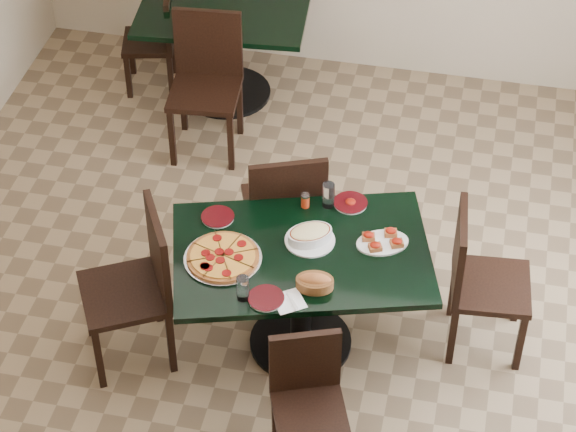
% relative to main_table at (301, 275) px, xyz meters
% --- Properties ---
extents(floor, '(5.50, 5.50, 0.00)m').
position_rel_main_table_xyz_m(floor, '(-0.13, 0.18, -0.57)').
color(floor, '#7F6749').
rests_on(floor, ground).
extents(room_shell, '(5.50, 5.50, 5.50)m').
position_rel_main_table_xyz_m(room_shell, '(0.89, 1.91, 0.60)').
color(room_shell, white).
rests_on(room_shell, floor).
extents(main_table, '(1.59, 1.26, 0.75)m').
position_rel_main_table_xyz_m(main_table, '(0.00, 0.00, 0.00)').
color(main_table, black).
rests_on(main_table, floor).
extents(back_table, '(1.27, 0.97, 0.75)m').
position_rel_main_table_xyz_m(back_table, '(-1.04, 2.33, -0.04)').
color(back_table, black).
rests_on(back_table, floor).
extents(chair_far, '(0.59, 0.59, 0.98)m').
position_rel_main_table_xyz_m(chair_far, '(-0.21, 0.56, -0.02)').
color(chair_far, black).
rests_on(chair_far, floor).
extents(chair_near, '(0.48, 0.48, 0.80)m').
position_rel_main_table_xyz_m(chair_near, '(0.18, -0.72, -0.13)').
color(chair_near, black).
rests_on(chair_near, floor).
extents(chair_right, '(0.48, 0.48, 0.95)m').
position_rel_main_table_xyz_m(chair_right, '(0.96, 0.24, -0.04)').
color(chair_right, black).
rests_on(chair_right, floor).
extents(chair_left, '(0.64, 0.64, 1.01)m').
position_rel_main_table_xyz_m(chair_left, '(-0.87, -0.22, 0.00)').
color(chair_left, black).
rests_on(chair_left, floor).
extents(back_chair_near, '(0.51, 0.51, 1.00)m').
position_rel_main_table_xyz_m(back_chair_near, '(-1.02, 1.76, -0.00)').
color(back_chair_near, black).
rests_on(back_chair_near, floor).
extents(back_chair_left, '(0.45, 0.45, 0.80)m').
position_rel_main_table_xyz_m(back_chair_left, '(-1.56, 2.35, -0.12)').
color(back_chair_left, black).
rests_on(back_chair_left, floor).
extents(pepperoni_pizza, '(0.43, 0.43, 0.04)m').
position_rel_main_table_xyz_m(pepperoni_pizza, '(-0.40, -0.15, 0.20)').
color(pepperoni_pizza, silver).
rests_on(pepperoni_pizza, main_table).
extents(lasagna_casserole, '(0.30, 0.28, 0.09)m').
position_rel_main_table_xyz_m(lasagna_casserole, '(0.03, 0.09, 0.23)').
color(lasagna_casserole, white).
rests_on(lasagna_casserole, main_table).
extents(bread_basket, '(0.22, 0.16, 0.09)m').
position_rel_main_table_xyz_m(bread_basket, '(0.12, -0.25, 0.22)').
color(bread_basket, brown).
rests_on(bread_basket, main_table).
extents(bruschetta_platter, '(0.35, 0.30, 0.05)m').
position_rel_main_table_xyz_m(bruschetta_platter, '(0.42, 0.15, 0.21)').
color(bruschetta_platter, white).
rests_on(bruschetta_platter, main_table).
extents(side_plate_near, '(0.19, 0.19, 0.02)m').
position_rel_main_table_xyz_m(side_plate_near, '(-0.11, -0.39, 0.19)').
color(side_plate_near, white).
rests_on(side_plate_near, main_table).
extents(side_plate_far_r, '(0.20, 0.20, 0.03)m').
position_rel_main_table_xyz_m(side_plate_far_r, '(0.20, 0.44, 0.19)').
color(side_plate_far_r, white).
rests_on(side_plate_far_r, main_table).
extents(side_plate_far_l, '(0.19, 0.19, 0.02)m').
position_rel_main_table_xyz_m(side_plate_far_l, '(-0.52, 0.17, 0.19)').
color(side_plate_far_l, white).
rests_on(side_plate_far_l, main_table).
extents(napkin_setting, '(0.21, 0.21, 0.01)m').
position_rel_main_table_xyz_m(napkin_setting, '(0.01, -0.38, 0.18)').
color(napkin_setting, white).
rests_on(napkin_setting, main_table).
extents(water_glass_a, '(0.07, 0.07, 0.15)m').
position_rel_main_table_xyz_m(water_glass_a, '(0.07, 0.41, 0.26)').
color(water_glass_a, white).
rests_on(water_glass_a, main_table).
extents(water_glass_b, '(0.07, 0.07, 0.14)m').
position_rel_main_table_xyz_m(water_glass_b, '(-0.23, -0.41, 0.25)').
color(water_glass_b, white).
rests_on(water_glass_b, main_table).
extents(pepper_shaker, '(0.05, 0.05, 0.09)m').
position_rel_main_table_xyz_m(pepper_shaker, '(-0.05, 0.37, 0.23)').
color(pepper_shaker, '#C43B14').
rests_on(pepper_shaker, main_table).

